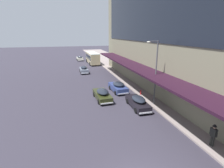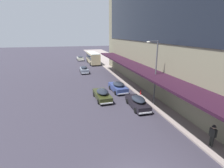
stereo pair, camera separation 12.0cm
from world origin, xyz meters
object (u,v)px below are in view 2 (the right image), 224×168
object	(u,v)px
fire_hydrant	(141,92)
sedan_oncoming_rear	(80,58)
sedan_second_mid	(118,87)
sedan_lead_mid	(84,69)
sedan_second_near	(138,102)
street_lamp	(155,69)
pedestrian_at_kerb	(213,135)
transit_bus_kerbside_front	(93,57)
sedan_trailing_mid	(102,94)

from	to	relation	value
fire_hydrant	sedan_oncoming_rear	bearing A→B (deg)	98.43
sedan_second_mid	sedan_lead_mid	bearing A→B (deg)	103.67
sedan_second_near	sedan_oncoming_rear	distance (m)	41.35
sedan_lead_mid	sedan_second_mid	bearing A→B (deg)	-76.33
sedan_lead_mid	street_lamp	size ratio (longest dim) A/B	0.57
sedan_lead_mid	sedan_oncoming_rear	world-z (taller)	sedan_lead_mid
street_lamp	fire_hydrant	size ratio (longest dim) A/B	11.35
sedan_second_mid	sedan_oncoming_rear	size ratio (longest dim) A/B	1.02
sedan_lead_mid	pedestrian_at_kerb	bearing A→B (deg)	-77.46
sedan_oncoming_rear	transit_bus_kerbside_front	bearing A→B (deg)	-67.50
sedan_second_mid	pedestrian_at_kerb	world-z (taller)	pedestrian_at_kerb
sedan_trailing_mid	sedan_oncoming_rear	size ratio (longest dim) A/B	1.08
transit_bus_kerbside_front	street_lamp	bearing A→B (deg)	-86.07
sedan_second_mid	sedan_trailing_mid	size ratio (longest dim) A/B	0.94
transit_bus_kerbside_front	sedan_trailing_mid	distance (m)	30.02
fire_hydrant	sedan_trailing_mid	bearing A→B (deg)	-178.19
sedan_second_mid	pedestrian_at_kerb	xyz separation A→B (m)	(3.12, -15.43, 0.40)
sedan_trailing_mid	street_lamp	world-z (taller)	street_lamp
transit_bus_kerbside_front	pedestrian_at_kerb	world-z (taller)	transit_bus_kerbside_front
sedan_second_mid	fire_hydrant	distance (m)	3.74
sedan_lead_mid	sedan_second_mid	distance (m)	15.47
sedan_lead_mid	sedan_second_near	world-z (taller)	sedan_lead_mid
sedan_lead_mid	sedan_trailing_mid	xyz separation A→B (m)	(0.52, -17.77, -0.04)
pedestrian_at_kerb	street_lamp	distance (m)	9.70
transit_bus_kerbside_front	sedan_oncoming_rear	world-z (taller)	transit_bus_kerbside_front
sedan_second_near	street_lamp	xyz separation A→B (m)	(2.13, 0.16, 3.96)
pedestrian_at_kerb	street_lamp	world-z (taller)	street_lamp
pedestrian_at_kerb	sedan_second_near	bearing A→B (deg)	106.40
sedan_oncoming_rear	fire_hydrant	xyz separation A→B (m)	(5.51, -37.21, -0.25)
sedan_trailing_mid	pedestrian_at_kerb	bearing A→B (deg)	-63.75
sedan_second_mid	pedestrian_at_kerb	bearing A→B (deg)	-78.57
transit_bus_kerbside_front	sedan_second_near	world-z (taller)	transit_bus_kerbside_front
sedan_second_mid	fire_hydrant	world-z (taller)	sedan_second_mid
sedan_second_mid	street_lamp	xyz separation A→B (m)	(2.65, -6.41, 3.93)
transit_bus_kerbside_front	sedan_oncoming_rear	distance (m)	8.31
sedan_second_mid	pedestrian_at_kerb	distance (m)	15.75
sedan_oncoming_rear	fire_hydrant	size ratio (longest dim) A/B	6.67
sedan_trailing_mid	pedestrian_at_kerb	xyz separation A→B (m)	(6.26, -12.69, 0.42)
transit_bus_kerbside_front	street_lamp	distance (m)	33.65
sedan_second_mid	sedan_oncoming_rear	bearing A→B (deg)	94.62
sedan_lead_mid	street_lamp	world-z (taller)	street_lamp
sedan_trailing_mid	sedan_oncoming_rear	world-z (taller)	sedan_trailing_mid
transit_bus_kerbside_front	sedan_second_mid	distance (m)	27.08
transit_bus_kerbside_front	pedestrian_at_kerb	distance (m)	42.58
transit_bus_kerbside_front	sedan_second_mid	world-z (taller)	transit_bus_kerbside_front
pedestrian_at_kerb	fire_hydrant	xyz separation A→B (m)	(-0.41, 12.87, -0.69)
sedan_second_mid	sedan_second_near	world-z (taller)	sedan_second_mid
street_lamp	pedestrian_at_kerb	bearing A→B (deg)	-86.99
sedan_second_near	pedestrian_at_kerb	xyz separation A→B (m)	(2.61, -8.86, 0.43)
pedestrian_at_kerb	fire_hydrant	distance (m)	12.90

